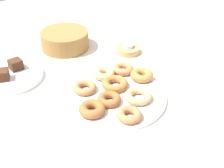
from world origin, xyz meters
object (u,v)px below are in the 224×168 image
donut_4 (129,115)px  candle_holder (128,50)px  donut_6 (85,88)px  basket (65,40)px  donut_2 (142,75)px  cake_plate (12,76)px  donut_plate (117,97)px  donut_5 (109,99)px  tealight (128,46)px  donut_8 (123,69)px  donut_7 (104,73)px  donut_1 (138,96)px  brownie_far (16,64)px  donut_3 (115,84)px  donut_0 (92,109)px  brownie_near (2,75)px

donut_4 → candle_holder: bearing=55.7°
donut_4 → donut_6: bearing=103.2°
candle_holder → basket: size_ratio=0.48×
donut_2 → donut_6: size_ratio=1.03×
donut_4 → cake_plate: 0.50m
donut_plate → donut_5: donut_5 is taller
donut_2 → donut_6: (-0.21, 0.04, -0.00)m
basket → donut_2: bearing=-72.5°
tealight → basket: 0.28m
donut_plate → donut_4: bearing=-104.6°
donut_8 → donut_7: bearing=172.0°
donut_1 → donut_7: size_ratio=1.13×
cake_plate → brownie_far: brownie_far is taller
donut_plate → donut_3: (0.02, 0.05, 0.02)m
donut_3 → brownie_far: size_ratio=2.05×
donut_0 → donut_3: bearing=30.4°
donut_plate → donut_1: bearing=-48.4°
donut_0 → donut_4: 0.12m
donut_5 → candle_holder: size_ratio=0.80×
donut_1 → donut_2: (0.09, 0.10, 0.00)m
donut_0 → donut_1: size_ratio=0.93×
donut_0 → candle_holder: bearing=40.3°
donut_1 → donut_6: 0.19m
donut_7 → brownie_near: bearing=152.0°
donut_6 → tealight: size_ratio=1.83×
donut_4 → tealight: bearing=55.7°
donut_1 → donut_5: bearing=157.6°
donut_2 → donut_8: donut_2 is taller
donut_1 → brownie_near: bearing=134.8°
donut_5 → tealight: bearing=45.6°
cake_plate → brownie_near: (-0.04, -0.02, 0.03)m
donut_1 → donut_0: bearing=172.8°
donut_3 → brownie_near: bearing=142.1°
donut_4 → donut_6: (-0.05, 0.20, -0.00)m
donut_5 → donut_7: (0.07, 0.14, 0.00)m
donut_6 → brownie_near: 0.31m
donut_1 → donut_2: donut_2 is taller
donut_6 → donut_8: donut_8 is taller
donut_3 → candle_holder: size_ratio=0.93×
donut_4 → donut_5: (-0.01, 0.10, -0.00)m
brownie_near → donut_4: bearing=-56.9°
donut_plate → brownie_far: (-0.24, 0.35, 0.03)m
donut_plate → donut_5: size_ratio=4.27×
donut_0 → donut_8: size_ratio=1.07×
donut_plate → donut_3: size_ratio=3.65×
donut_1 → cake_plate: donut_1 is taller
brownie_near → brownie_far: size_ratio=1.00×
donut_2 → donut_0: bearing=-163.4°
brownie_far → tealight: bearing=-11.8°
donut_1 → cake_plate: (-0.32, 0.37, -0.02)m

